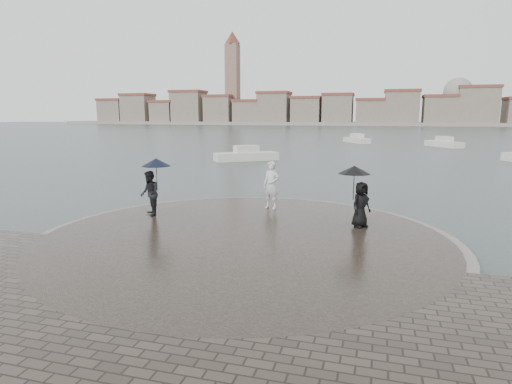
% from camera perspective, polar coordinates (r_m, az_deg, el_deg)
% --- Properties ---
extents(ground, '(400.00, 400.00, 0.00)m').
position_cam_1_polar(ground, '(9.79, -7.98, -13.26)').
color(ground, '#2B3835').
rests_on(ground, ground).
extents(kerb_ring, '(12.50, 12.50, 0.32)m').
position_cam_1_polar(kerb_ring, '(12.81, -1.61, -6.68)').
color(kerb_ring, gray).
rests_on(kerb_ring, ground).
extents(quay_tip, '(11.90, 11.90, 0.36)m').
position_cam_1_polar(quay_tip, '(12.81, -1.61, -6.59)').
color(quay_tip, '#2D261E').
rests_on(quay_tip, ground).
extents(statue, '(0.75, 0.59, 1.82)m').
position_cam_1_polar(statue, '(16.20, 2.04, 0.92)').
color(statue, silver).
rests_on(statue, quay_tip).
extents(visitor_left, '(1.25, 1.11, 2.04)m').
position_cam_1_polar(visitor_left, '(15.49, -13.76, 0.99)').
color(visitor_left, black).
rests_on(visitor_left, quay_tip).
extents(visitor_right, '(1.18, 1.04, 1.95)m').
position_cam_1_polar(visitor_right, '(13.92, 13.50, 0.04)').
color(visitor_right, black).
rests_on(visitor_right, quay_tip).
extents(far_skyline, '(260.00, 20.00, 37.00)m').
position_cam_1_polar(far_skyline, '(169.19, 12.82, 10.56)').
color(far_skyline, gray).
rests_on(far_skyline, ground).
extents(boats, '(29.61, 32.41, 1.50)m').
position_cam_1_polar(boats, '(49.46, 18.02, 5.66)').
color(boats, silver).
rests_on(boats, ground).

